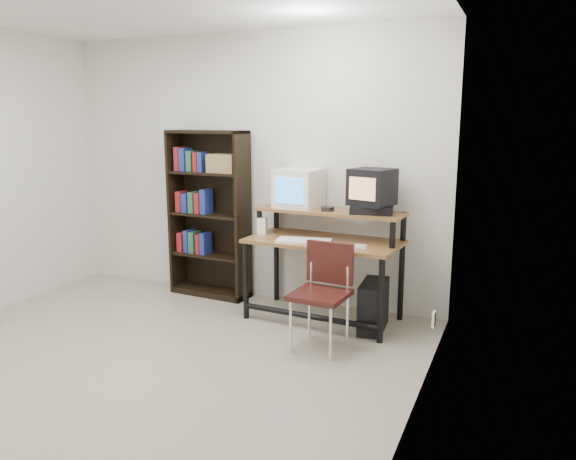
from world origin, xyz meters
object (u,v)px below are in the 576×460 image
at_px(computer_desk, 325,243).
at_px(crt_tv, 372,187).
at_px(school_chair, 324,285).
at_px(pc_tower, 373,306).
at_px(crt_monitor, 299,189).
at_px(bookshelf, 210,212).

relative_size(computer_desk, crt_tv, 3.39).
height_order(computer_desk, school_chair, computer_desk).
relative_size(pc_tower, school_chair, 0.54).
bearing_deg(school_chair, pc_tower, 66.04).
bearing_deg(crt_monitor, school_chair, -50.74).
distance_m(school_chair, bookshelf, 1.76).
bearing_deg(crt_monitor, crt_tv, -0.55).
bearing_deg(crt_monitor, bookshelf, -177.58).
bearing_deg(school_chair, computer_desk, 113.53).
relative_size(computer_desk, bookshelf, 0.83).
bearing_deg(crt_tv, pc_tower, -49.83).
xyz_separation_m(crt_tv, school_chair, (-0.18, -0.71, -0.70)).
bearing_deg(computer_desk, bookshelf, 173.80).
bearing_deg(pc_tower, crt_tv, 110.30).
xyz_separation_m(computer_desk, bookshelf, (-1.31, 0.23, 0.16)).
bearing_deg(pc_tower, crt_monitor, 156.36).
bearing_deg(school_chair, bookshelf, 155.95).
xyz_separation_m(crt_tv, bookshelf, (-1.69, 0.12, -0.34)).
xyz_separation_m(computer_desk, pc_tower, (0.48, -0.10, -0.49)).
xyz_separation_m(crt_monitor, school_chair, (0.53, -0.78, -0.64)).
xyz_separation_m(crt_tv, pc_tower, (0.09, -0.20, -1.00)).
bearing_deg(bookshelf, crt_monitor, 1.38).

